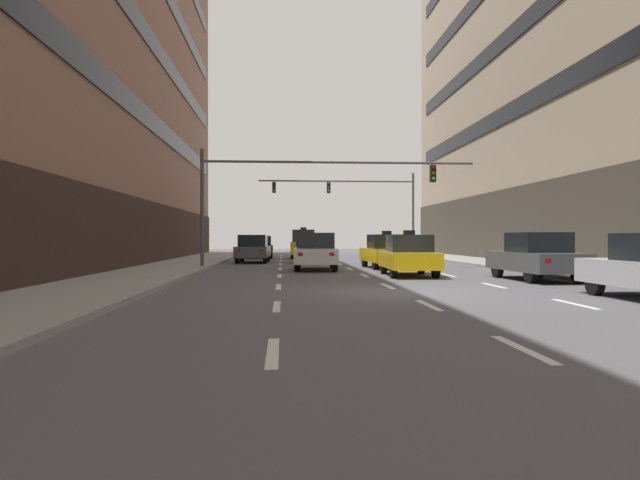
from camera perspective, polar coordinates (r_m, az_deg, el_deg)
The scene contains 39 objects.
ground_plane at distance 15.92m, azimuth 8.01°, elevation -5.17°, with size 120.00×120.00×0.00m, color #515156.
sidewalk_left at distance 16.47m, azimuth -22.60°, elevation -4.76°, with size 3.66×80.00×0.14m, color gray.
lane_stripe_l1_s2 at distance 7.67m, azimuth -4.71°, elevation -11.02°, with size 0.16×2.00×0.01m, color silver.
lane_stripe_l1_s3 at distance 12.61m, azimuth -4.31°, elevation -6.58°, with size 0.16×2.00×0.01m, color silver.
lane_stripe_l1_s4 at distance 17.59m, azimuth -4.14°, elevation -4.64°, with size 0.16×2.00×0.01m, color silver.
lane_stripe_l1_s5 at distance 22.57m, azimuth -4.04°, elevation -3.56°, with size 0.16×2.00×0.01m, color silver.
lane_stripe_l1_s6 at distance 27.56m, azimuth -3.98°, elevation -2.87°, with size 0.16×2.00×0.01m, color silver.
lane_stripe_l1_s7 at distance 32.56m, azimuth -3.94°, elevation -2.39°, with size 0.16×2.00×0.01m, color silver.
lane_stripe_l1_s8 at distance 37.55m, azimuth -3.91°, elevation -2.04°, with size 0.16×2.00×0.01m, color silver.
lane_stripe_l1_s9 at distance 42.55m, azimuth -3.89°, elevation -1.77°, with size 0.16×2.00×0.01m, color silver.
lane_stripe_l1_s10 at distance 47.54m, azimuth -3.87°, elevation -1.56°, with size 0.16×2.00×0.01m, color silver.
lane_stripe_l2_s2 at distance 8.32m, azimuth 19.46°, elevation -10.14°, with size 0.16×2.00×0.01m, color silver.
lane_stripe_l2_s3 at distance 13.02m, azimuth 10.71°, elevation -6.37°, with size 0.16×2.00×0.01m, color silver.
lane_stripe_l2_s4 at distance 17.88m, azimuth 6.71°, elevation -4.56°, with size 0.16×2.00×0.01m, color silver.
lane_stripe_l2_s5 at distance 22.80m, azimuth 4.43°, elevation -3.52°, with size 0.16×2.00×0.01m, color silver.
lane_stripe_l2_s6 at distance 27.75m, azimuth 2.97°, elevation -2.85°, with size 0.16×2.00×0.01m, color silver.
lane_stripe_l2_s7 at distance 32.71m, azimuth 1.95°, elevation -2.38°, with size 0.16×2.00×0.01m, color silver.
lane_stripe_l2_s8 at distance 37.69m, azimuth 1.20°, elevation -2.03°, with size 0.16×2.00×0.01m, color silver.
lane_stripe_l2_s9 at distance 42.67m, azimuth 0.62°, elevation -1.76°, with size 0.16×2.00×0.01m, color silver.
lane_stripe_l2_s10 at distance 47.65m, azimuth 0.17°, elevation -1.55°, with size 0.16×2.00×0.01m, color silver.
lane_stripe_l3_s3 at distance 14.22m, azimuth 23.98°, elevation -5.82°, with size 0.16×2.00×0.01m, color silver.
lane_stripe_l3_s4 at distance 18.77m, azimuth 16.85°, elevation -4.34°, with size 0.16×2.00×0.01m, color silver.
lane_stripe_l3_s5 at distance 23.51m, azimuth 12.56°, elevation -3.41°, with size 0.16×2.00×0.01m, color silver.
lane_stripe_l3_s6 at distance 28.33m, azimuth 9.72°, elevation -2.79°, with size 0.16×2.00×0.01m, color silver.
lane_stripe_l3_s7 at distance 33.21m, azimuth 7.72°, elevation -2.34°, with size 0.16×2.00×0.01m, color silver.
lane_stripe_l3_s8 at distance 38.12m, azimuth 6.23°, elevation -2.01°, with size 0.16×2.00×0.01m, color silver.
lane_stripe_l3_s9 at distance 43.05m, azimuth 5.08°, elevation -1.75°, with size 0.16×2.00×0.01m, color silver.
lane_stripe_l3_s10 at distance 48.00m, azimuth 4.17°, elevation -1.54°, with size 0.16×2.00×0.01m, color silver.
car_driving_0 at distance 34.59m, azimuth -6.65°, elevation -0.89°, with size 2.01×4.49×1.66m.
car_driving_1 at distance 26.55m, azimuth -0.44°, elevation -1.17°, with size 2.13×4.66×1.72m.
car_driving_2 at distance 42.00m, azimuth -5.98°, elevation -0.71°, with size 1.96×4.38×1.62m.
taxi_driving_3 at distance 28.27m, azimuth 6.57°, elevation -1.15°, with size 2.02×4.47×1.83m.
taxi_driving_4 at distance 22.67m, azimuth 8.77°, elevation -1.55°, with size 1.95×4.35×1.78m.
taxi_driving_5 at distance 41.36m, azimuth -1.65°, elevation -0.41°, with size 1.94×4.32×2.23m.
taxi_driving_6 at distance 34.18m, azimuth -1.13°, elevation -0.96°, with size 1.83×4.26×1.76m.
car_parked_2 at distance 21.54m, azimuth 20.64°, elevation -1.57°, with size 1.99×4.52×1.68m.
traffic_signal_0 at distance 28.10m, azimuth -2.12°, elevation 5.73°, with size 13.38×0.35×5.64m.
traffic_signal_1 at distance 45.48m, azimuth 3.76°, elevation 4.38°, with size 12.33×0.35×6.48m.
pedestrian_0 at distance 31.91m, azimuth 19.03°, elevation -0.58°, with size 0.32×0.49×1.58m.
Camera 1 is at (-3.22, -15.52, 1.50)m, focal length 32.24 mm.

